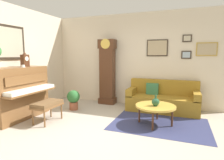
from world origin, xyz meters
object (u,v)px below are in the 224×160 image
object	(u,v)px
couch	(162,99)
potted_plant	(73,98)
grandfather_clock	(107,74)
mantel_clock	(25,60)
piano	(19,93)
coffee_table	(156,107)
teacup	(23,66)
piano_bench	(47,105)
green_jug	(156,102)

from	to	relation	value
couch	potted_plant	distance (m)	2.50
grandfather_clock	mantel_clock	bearing A→B (deg)	-129.19
piano	coffee_table	distance (m)	3.28
teacup	potted_plant	distance (m)	1.58
piano_bench	green_jug	world-z (taller)	green_jug
couch	green_jug	xyz separation A→B (m)	(-0.03, -1.21, 0.21)
coffee_table	potted_plant	distance (m)	2.36
teacup	couch	bearing A→B (deg)	31.47
green_jug	potted_plant	size ratio (longest dim) A/B	0.43
coffee_table	potted_plant	xyz separation A→B (m)	(-2.33, 0.34, -0.09)
piano_bench	coffee_table	bearing A→B (deg)	16.86
green_jug	mantel_clock	bearing A→B (deg)	-172.13
piano_bench	green_jug	bearing A→B (deg)	15.78
piano_bench	potted_plant	xyz separation A→B (m)	(0.02, 1.06, -0.08)
piano	grandfather_clock	bearing A→B (deg)	54.38
couch	mantel_clock	bearing A→B (deg)	-152.81
couch	potted_plant	world-z (taller)	couch
mantel_clock	green_jug	xyz separation A→B (m)	(3.19, 0.44, -0.90)
grandfather_clock	mantel_clock	distance (m)	2.39
potted_plant	piano_bench	bearing A→B (deg)	-91.32
couch	teacup	size ratio (longest dim) A/B	16.38
piano	piano_bench	xyz separation A→B (m)	(0.83, 0.03, -0.23)
mantel_clock	potted_plant	distance (m)	1.62
piano_bench	potted_plant	size ratio (longest dim) A/B	1.25
coffee_table	grandfather_clock	bearing A→B (deg)	141.88
coffee_table	mantel_clock	size ratio (longest dim) A/B	2.32
couch	teacup	bearing A→B (deg)	-148.53
piano	piano_bench	distance (m)	0.86
piano_bench	mantel_clock	size ratio (longest dim) A/B	1.84
piano_bench	grandfather_clock	distance (m)	2.22
piano_bench	green_jug	size ratio (longest dim) A/B	2.92
piano	potted_plant	distance (m)	1.41
couch	coffee_table	world-z (taller)	couch
mantel_clock	couch	bearing A→B (deg)	27.19
grandfather_clock	potted_plant	distance (m)	1.34
piano_bench	mantel_clock	bearing A→B (deg)	164.61
piano	potted_plant	bearing A→B (deg)	51.81
coffee_table	potted_plant	size ratio (longest dim) A/B	1.57
coffee_table	teacup	bearing A→B (deg)	-166.84
grandfather_clock	coffee_table	size ratio (longest dim) A/B	2.31
grandfather_clock	green_jug	distance (m)	2.23
coffee_table	mantel_clock	world-z (taller)	mantel_clock
grandfather_clock	teacup	xyz separation A→B (m)	(-1.33, -2.04, 0.31)
piano_bench	teacup	world-z (taller)	teacup
potted_plant	green_jug	bearing A→B (deg)	-9.45
grandfather_clock	green_jug	world-z (taller)	grandfather_clock
teacup	potted_plant	xyz separation A→B (m)	(0.69, 1.05, -0.96)
piano_bench	teacup	xyz separation A→B (m)	(-0.67, 0.01, 0.87)
potted_plant	grandfather_clock	bearing A→B (deg)	57.39
piano	green_jug	distance (m)	3.26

